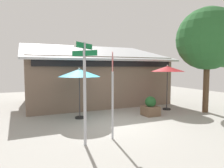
{
  "coord_description": "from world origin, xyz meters",
  "views": [
    {
      "loc": [
        -3.66,
        -7.65,
        2.38
      ],
      "look_at": [
        0.23,
        1.2,
        1.6
      ],
      "focal_mm": 32.31,
      "sensor_mm": 36.0,
      "label": 1
    }
  ],
  "objects_px": {
    "patio_umbrella_teal_left": "(79,73)",
    "sidewalk_planter": "(150,107)",
    "street_sign_post": "(85,83)",
    "shade_tree": "(213,41)",
    "patio_umbrella_crimson_center": "(167,70)",
    "stop_sign": "(113,79)"
  },
  "relations": [
    {
      "from": "street_sign_post",
      "to": "stop_sign",
      "type": "bearing_deg",
      "value": 9.76
    },
    {
      "from": "street_sign_post",
      "to": "stop_sign",
      "type": "distance_m",
      "value": 1.02
    },
    {
      "from": "shade_tree",
      "to": "sidewalk_planter",
      "type": "height_order",
      "value": "shade_tree"
    },
    {
      "from": "stop_sign",
      "to": "patio_umbrella_teal_left",
      "type": "relative_size",
      "value": 1.23
    },
    {
      "from": "patio_umbrella_teal_left",
      "to": "shade_tree",
      "type": "height_order",
      "value": "shade_tree"
    },
    {
      "from": "stop_sign",
      "to": "patio_umbrella_teal_left",
      "type": "distance_m",
      "value": 3.14
    },
    {
      "from": "patio_umbrella_teal_left",
      "to": "sidewalk_planter",
      "type": "distance_m",
      "value": 3.89
    },
    {
      "from": "street_sign_post",
      "to": "stop_sign",
      "type": "relative_size",
      "value": 1.07
    },
    {
      "from": "street_sign_post",
      "to": "stop_sign",
      "type": "height_order",
      "value": "street_sign_post"
    },
    {
      "from": "street_sign_post",
      "to": "stop_sign",
      "type": "xyz_separation_m",
      "value": [
        1.0,
        0.17,
        0.11
      ]
    },
    {
      "from": "street_sign_post",
      "to": "shade_tree",
      "type": "height_order",
      "value": "shade_tree"
    },
    {
      "from": "patio_umbrella_teal_left",
      "to": "patio_umbrella_crimson_center",
      "type": "bearing_deg",
      "value": -0.58
    },
    {
      "from": "street_sign_post",
      "to": "sidewalk_planter",
      "type": "relative_size",
      "value": 3.26
    },
    {
      "from": "street_sign_post",
      "to": "shade_tree",
      "type": "xyz_separation_m",
      "value": [
        7.47,
        1.8,
        1.88
      ]
    },
    {
      "from": "stop_sign",
      "to": "patio_umbrella_crimson_center",
      "type": "relative_size",
      "value": 1.15
    },
    {
      "from": "street_sign_post",
      "to": "shade_tree",
      "type": "distance_m",
      "value": 7.91
    },
    {
      "from": "patio_umbrella_teal_left",
      "to": "patio_umbrella_crimson_center",
      "type": "distance_m",
      "value": 5.04
    },
    {
      "from": "stop_sign",
      "to": "sidewalk_planter",
      "type": "xyz_separation_m",
      "value": [
        3.09,
        2.29,
        -1.61
      ]
    },
    {
      "from": "stop_sign",
      "to": "patio_umbrella_crimson_center",
      "type": "distance_m",
      "value": 5.65
    },
    {
      "from": "stop_sign",
      "to": "sidewalk_planter",
      "type": "height_order",
      "value": "stop_sign"
    },
    {
      "from": "patio_umbrella_crimson_center",
      "to": "shade_tree",
      "type": "relative_size",
      "value": 0.46
    },
    {
      "from": "street_sign_post",
      "to": "patio_umbrella_teal_left",
      "type": "relative_size",
      "value": 1.31
    }
  ]
}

